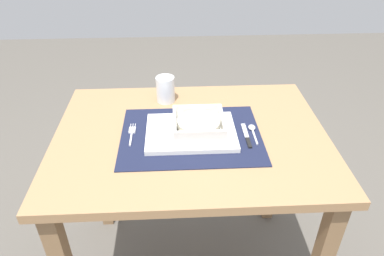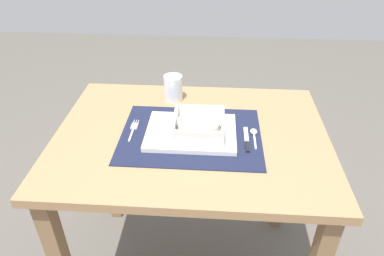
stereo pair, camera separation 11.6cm
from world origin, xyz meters
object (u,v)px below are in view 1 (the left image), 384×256
Objects in this scene: porridge_bowl at (199,125)px; spoon at (252,129)px; dining_table at (191,160)px; butter_knife at (247,137)px; drinking_glass at (166,91)px; fork at (132,133)px.

spoon is (0.18, 0.01, -0.03)m from porridge_bowl.
spoon reaches higher than dining_table.
dining_table is 0.22m from butter_knife.
spoon is at bearing 59.32° from butter_knife.
porridge_bowl is 0.26m from drinking_glass.
porridge_bowl is at bearing -177.86° from spoon.
spoon is at bearing -37.55° from drinking_glass.
porridge_bowl is 1.24× the size of butter_knife.
dining_table is 5.51× the size of porridge_bowl.
fork is 0.25m from drinking_glass.
drinking_glass is at bearing 110.38° from dining_table.
drinking_glass is (0.11, 0.22, 0.04)m from fork.
fork is 1.28× the size of drinking_glass.
fork is at bearing -116.94° from drinking_glass.
fork is at bearing 177.52° from dining_table.
drinking_glass is (-0.29, 0.22, 0.04)m from spoon.
spoon is 1.10× the size of drinking_glass.
drinking_glass is (-0.08, 0.23, 0.16)m from dining_table.
drinking_glass is (-0.11, 0.24, 0.00)m from porridge_bowl.
butter_knife is at bearing -124.41° from spoon.
dining_table is 7.19× the size of fork.
butter_knife is at bearing -44.93° from drinking_glass.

